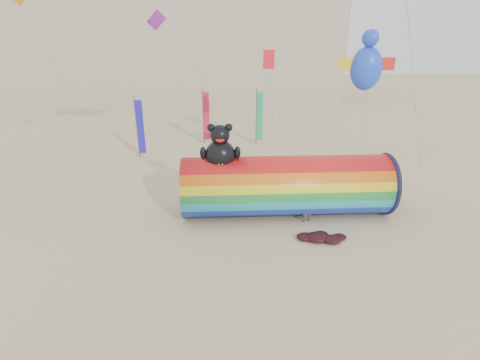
{
  "coord_description": "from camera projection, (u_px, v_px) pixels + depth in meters",
  "views": [
    {
      "loc": [
        -0.57,
        -17.77,
        10.05
      ],
      "look_at": [
        0.5,
        1.5,
        2.4
      ],
      "focal_mm": 28.0,
      "sensor_mm": 36.0,
      "label": 1
    }
  ],
  "objects": [
    {
      "name": "hotel_building",
      "position": [
        145.0,
        30.0,
        58.46
      ],
      "size": [
        60.4,
        15.4,
        20.6
      ],
      "color": "#B7AD99",
      "rests_on": "ground"
    },
    {
      "name": "kite_handler",
      "position": [
        307.0,
        207.0,
        20.98
      ],
      "size": [
        0.78,
        0.66,
        1.82
      ],
      "primitive_type": "imported",
      "rotation": [
        0.0,
        0.0,
        3.55
      ],
      "color": "#515258",
      "rests_on": "ground"
    },
    {
      "name": "fabric_bundle",
      "position": [
        321.0,
        237.0,
        19.33
      ],
      "size": [
        2.62,
        1.35,
        0.41
      ],
      "color": "#3B0A0F",
      "rests_on": "ground"
    },
    {
      "name": "windsock_assembly",
      "position": [
        286.0,
        184.0,
        21.66
      ],
      "size": [
        12.03,
        3.66,
        5.55
      ],
      "color": "red",
      "rests_on": "ground"
    },
    {
      "name": "ground",
      "position": [
        232.0,
        232.0,
        20.23
      ],
      "size": [
        160.0,
        160.0,
        0.0
      ],
      "primitive_type": "plane",
      "color": "#CCB58C",
      "rests_on": "ground"
    },
    {
      "name": "festival_banners",
      "position": [
        204.0,
        120.0,
        33.91
      ],
      "size": [
        11.03,
        4.21,
        5.2
      ],
      "color": "#59595E",
      "rests_on": "ground"
    }
  ]
}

